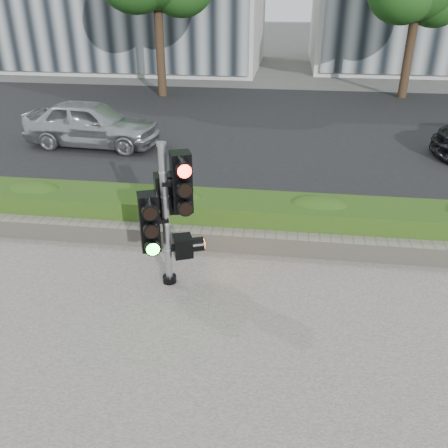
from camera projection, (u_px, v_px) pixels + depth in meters
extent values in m
plane|color=#51514C|center=(217.00, 316.00, 6.80)|extent=(120.00, 120.00, 0.00)
cube|color=black|center=(262.00, 128.00, 15.63)|extent=(60.00, 13.00, 0.02)
cube|color=gray|center=(240.00, 217.00, 9.56)|extent=(60.00, 0.25, 0.12)
cube|color=gray|center=(233.00, 240.00, 8.39)|extent=(12.00, 0.32, 0.34)
cube|color=#487423|center=(237.00, 216.00, 8.89)|extent=(12.00, 1.00, 0.68)
cylinder|color=black|center=(160.00, 46.00, 19.24)|extent=(0.36, 0.36, 4.03)
cylinder|color=black|center=(409.00, 53.00, 19.03)|extent=(0.36, 0.36, 3.58)
cylinder|color=black|center=(170.00, 279.00, 7.50)|extent=(0.22, 0.22, 0.11)
cylinder|color=gray|center=(166.00, 219.00, 7.02)|extent=(0.11, 0.11, 2.23)
cylinder|color=gray|center=(161.00, 144.00, 6.51)|extent=(0.14, 0.14, 0.05)
cube|color=#FF1107|center=(181.00, 182.00, 6.79)|extent=(0.37, 0.37, 0.89)
cube|color=#14E51E|center=(149.00, 222.00, 6.94)|extent=(0.37, 0.37, 0.89)
cube|color=black|center=(165.00, 193.00, 7.11)|extent=(0.37, 0.37, 0.61)
cube|color=orange|center=(183.00, 246.00, 7.34)|extent=(0.37, 0.37, 0.33)
imported|color=#AAADB1|center=(92.00, 124.00, 13.59)|extent=(3.98, 1.84, 1.32)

